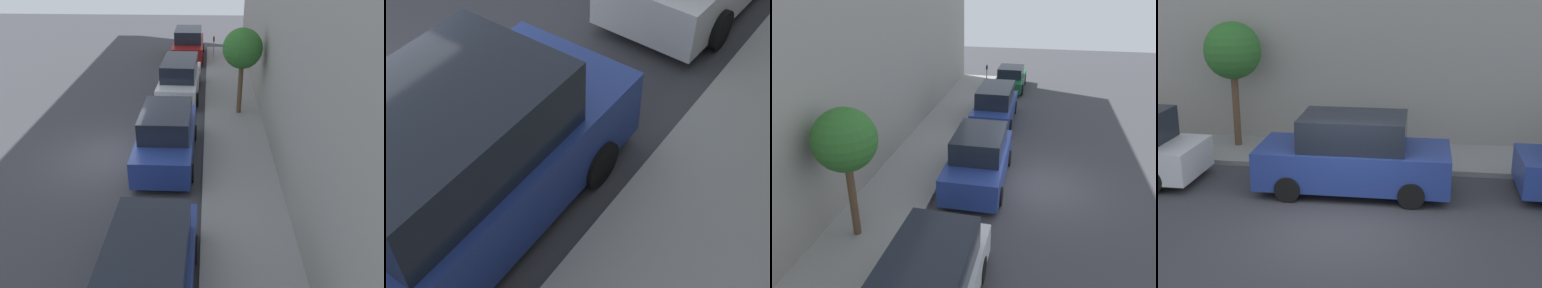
% 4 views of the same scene
% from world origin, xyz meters
% --- Properties ---
extents(parked_suv_third, '(2.08, 4.81, 1.98)m').
position_xyz_m(parked_suv_third, '(2.15, 0.02, 0.93)').
color(parked_suv_third, navy).
rests_on(parked_suv_third, ground_plane).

